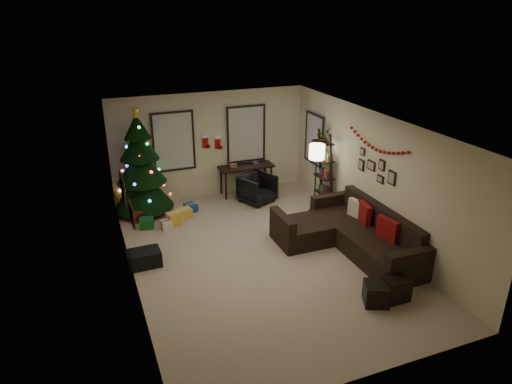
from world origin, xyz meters
The scene contains 29 objects.
floor centered at (0.00, 0.00, 0.00)m, with size 7.00×7.00×0.00m, color tan.
ceiling centered at (0.00, 0.00, 2.70)m, with size 7.00×7.00×0.00m, color white.
wall_back centered at (0.00, 3.50, 1.35)m, with size 5.00×5.00×0.00m, color beige.
wall_front centered at (0.00, -3.50, 1.35)m, with size 5.00×5.00×0.00m, color beige.
wall_left centered at (-2.50, 0.00, 1.35)m, with size 7.00×7.00×0.00m, color beige.
wall_right centered at (2.50, 0.00, 1.35)m, with size 7.00×7.00×0.00m, color beige.
window_back_left centered at (-0.95, 3.47, 1.55)m, with size 1.05×0.06×1.50m.
window_back_right centered at (0.95, 3.47, 1.55)m, with size 1.05×0.06×1.50m.
window_right_wall centered at (2.47, 2.55, 1.50)m, with size 0.06×0.90×1.30m.
christmas_tree centered at (-1.85, 3.02, 1.08)m, with size 1.41×1.41×2.62m.
presents centered at (-1.46, 2.28, 0.12)m, with size 1.50×1.01×0.30m.
sofa centered at (1.82, -0.34, 0.30)m, with size 2.04×2.95×0.91m.
pillow_red_a centered at (2.21, -0.99, 0.64)m, with size 0.13×0.48×0.48m, color maroon.
pillow_red_b centered at (2.21, -0.20, 0.64)m, with size 0.12×0.47×0.47m, color maroon.
pillow_cream centered at (2.21, 0.11, 0.63)m, with size 0.11×0.40×0.40m, color beige.
ottoman_near centered at (1.19, -2.15, 0.19)m, with size 0.40×0.40×0.38m, color black.
ottoman_far centered at (1.57, -2.13, 0.20)m, with size 0.42×0.42×0.40m, color black.
desk centered at (0.86, 3.22, 0.68)m, with size 1.43×0.51×0.77m.
desk_chair centered at (0.91, 2.57, 0.36)m, with size 0.70×0.66×0.72m, color black.
bookshelf centered at (2.30, 1.66, 0.94)m, with size 0.30×0.57×1.95m.
potted_plant centered at (2.30, 1.85, 1.82)m, with size 0.46×0.39×0.51m, color #4C4C4C.
floor_lamp centered at (1.95, 1.47, 1.42)m, with size 0.36×0.36×1.71m.
art_map centered at (-2.48, 0.70, 1.57)m, with size 0.04×0.60×0.50m.
art_abstract centered at (-2.48, -0.52, 1.59)m, with size 0.04×0.45×0.35m.
gallery centered at (2.48, -0.07, 1.57)m, with size 0.03×1.25×0.54m.
garland centered at (2.45, -0.05, 2.09)m, with size 0.08×1.90×0.30m, color #A5140C, non-canonical shape.
stocking_left centered at (-0.14, 3.47, 1.47)m, with size 0.20×0.05×0.36m.
stocking_right centered at (0.19, 3.48, 1.41)m, with size 0.20×0.05×0.36m.
storage_bin centered at (-2.26, 0.51, 0.16)m, with size 0.64×0.42×0.32m, color black.
Camera 1 is at (-3.08, -7.48, 4.74)m, focal length 32.48 mm.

